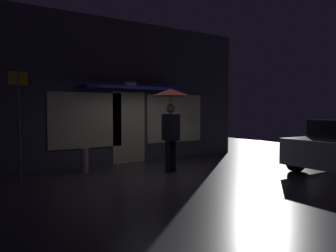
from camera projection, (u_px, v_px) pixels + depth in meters
ground_plane at (169, 174)px, 8.65m from camera, size 18.00×18.00×0.00m
building_facade at (126, 93)px, 10.47m from camera, size 8.58×1.00×4.38m
person_with_umbrella at (171, 109)px, 8.79m from camera, size 1.03×1.03×2.20m
street_sign_post at (19, 118)px, 7.49m from camera, size 0.40×0.07×2.61m
sidewalk_bollard at (84, 160)px, 8.86m from camera, size 0.21×0.21×0.64m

